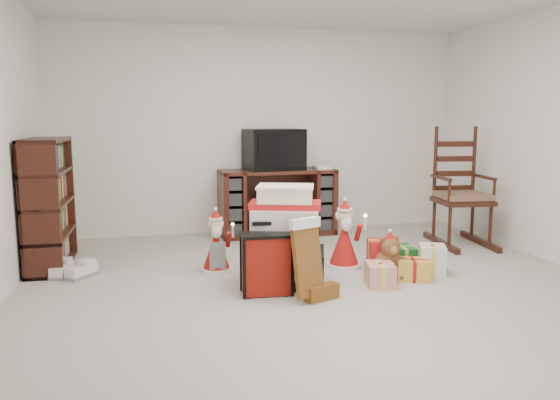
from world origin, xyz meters
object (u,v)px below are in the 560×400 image
object	(u,v)px
tv_stand	(277,202)
mrs_claus_figurine	(216,248)
crt_television	(274,149)
red_suitcase	(266,264)
rocking_chair	(459,203)
teddy_bear	(389,260)
bookshelf	(49,206)
gift_cluster	(406,262)
gift_pile	(285,242)
santa_figurine	(344,242)
sneaker_pair	(72,271)

from	to	relation	value
tv_stand	mrs_claus_figurine	bearing A→B (deg)	-123.90
mrs_claus_figurine	crt_television	size ratio (longest dim) A/B	0.81
red_suitcase	rocking_chair	bearing A→B (deg)	30.02
teddy_bear	bookshelf	bearing A→B (deg)	159.10
gift_cluster	red_suitcase	bearing A→B (deg)	-170.92
tv_stand	red_suitcase	distance (m)	2.30
gift_pile	santa_figurine	size ratio (longest dim) A/B	1.26
bookshelf	teddy_bear	xyz separation A→B (m)	(2.98, -1.14, -0.42)
bookshelf	mrs_claus_figurine	bearing A→B (deg)	-20.27
tv_stand	bookshelf	size ratio (longest dim) A/B	1.15
gift_pile	crt_television	size ratio (longest dim) A/B	1.15
gift_pile	red_suitcase	distance (m)	0.35
teddy_bear	santa_figurine	distance (m)	0.51
teddy_bear	santa_figurine	bearing A→B (deg)	121.32
gift_pile	sneaker_pair	xyz separation A→B (m)	(-1.82, 0.63, -0.31)
bookshelf	gift_pile	xyz separation A→B (m)	(2.06, -1.07, -0.23)
santa_figurine	teddy_bear	bearing A→B (deg)	-58.68
bookshelf	rocking_chair	distance (m)	4.33
gift_pile	crt_television	distance (m)	2.12
red_suitcase	crt_television	size ratio (longest dim) A/B	0.81
mrs_claus_figurine	sneaker_pair	distance (m)	1.31
rocking_chair	santa_figurine	distance (m)	1.75
gift_cluster	rocking_chair	bearing A→B (deg)	42.39
gift_pile	gift_cluster	xyz separation A→B (m)	(1.11, -0.03, -0.23)
bookshelf	mrs_claus_figurine	size ratio (longest dim) A/B	2.08
crt_television	bookshelf	bearing A→B (deg)	-167.12
gift_cluster	crt_television	size ratio (longest dim) A/B	1.20
santa_figurine	sneaker_pair	distance (m)	2.51
bookshelf	mrs_claus_figurine	distance (m)	1.66
mrs_claus_figurine	gift_cluster	bearing A→B (deg)	-18.14
rocking_chair	crt_television	world-z (taller)	rocking_chair
crt_television	sneaker_pair	bearing A→B (deg)	-156.00
tv_stand	santa_figurine	size ratio (longest dim) A/B	2.13
bookshelf	santa_figurine	size ratio (longest dim) A/B	1.85
teddy_bear	mrs_claus_figurine	xyz separation A→B (m)	(-1.46, 0.58, 0.06)
tv_stand	rocking_chair	distance (m)	2.11
tv_stand	teddy_bear	bearing A→B (deg)	-76.97
teddy_bear	sneaker_pair	xyz separation A→B (m)	(-2.75, 0.70, -0.12)
santa_figurine	mrs_claus_figurine	bearing A→B (deg)	172.99
red_suitcase	mrs_claus_figurine	xyz separation A→B (m)	(-0.32, 0.75, -0.03)
red_suitcase	mrs_claus_figurine	distance (m)	0.82
gift_pile	sneaker_pair	size ratio (longest dim) A/B	1.91
tv_stand	teddy_bear	xyz separation A→B (m)	(0.54, -2.04, -0.23)
tv_stand	mrs_claus_figurine	world-z (taller)	tv_stand
gift_cluster	santa_figurine	bearing A→B (deg)	138.72
rocking_chair	gift_cluster	world-z (taller)	rocking_chair
rocking_chair	mrs_claus_figurine	world-z (taller)	rocking_chair
tv_stand	mrs_claus_figurine	size ratio (longest dim) A/B	2.39
teddy_bear	tv_stand	bearing A→B (deg)	104.80
bookshelf	red_suitcase	xyz separation A→B (m)	(1.84, -1.31, -0.34)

